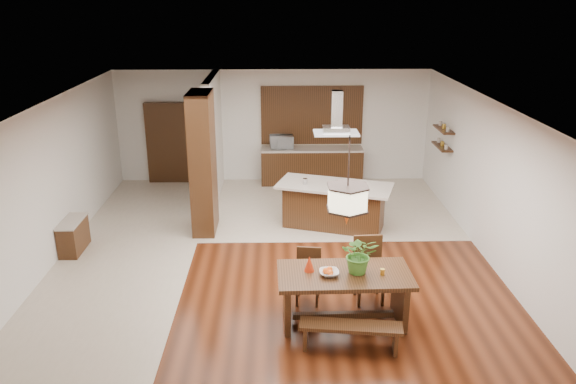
{
  "coord_description": "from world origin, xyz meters",
  "views": [
    {
      "loc": [
        0.1,
        -9.71,
        4.71
      ],
      "look_at": [
        0.3,
        0.0,
        1.25
      ],
      "focal_mm": 35.0,
      "sensor_mm": 36.0,
      "label": 1
    }
  ],
  "objects_px": {
    "hallway_console": "(73,236)",
    "dining_chair_right": "(369,271)",
    "dining_chair_left": "(308,277)",
    "foliage_plant": "(360,254)",
    "island_cup": "(353,183)",
    "dining_bench": "(350,337)",
    "microwave": "(281,142)",
    "kitchen_island": "(334,205)",
    "dining_table": "(344,286)",
    "pendant_lantern": "(348,181)",
    "range_hood": "(337,112)",
    "fruit_bowl": "(329,273)"
  },
  "relations": [
    {
      "from": "hallway_console",
      "to": "dining_chair_right",
      "type": "relative_size",
      "value": 0.83
    },
    {
      "from": "dining_chair_right",
      "to": "hallway_console",
      "type": "bearing_deg",
      "value": 157.01
    },
    {
      "from": "dining_chair_right",
      "to": "dining_chair_left",
      "type": "bearing_deg",
      "value": 178.33
    },
    {
      "from": "foliage_plant",
      "to": "island_cup",
      "type": "relative_size",
      "value": 5.28
    },
    {
      "from": "dining_bench",
      "to": "microwave",
      "type": "height_order",
      "value": "microwave"
    },
    {
      "from": "hallway_console",
      "to": "kitchen_island",
      "type": "height_order",
      "value": "kitchen_island"
    },
    {
      "from": "dining_table",
      "to": "dining_chair_left",
      "type": "xyz_separation_m",
      "value": [
        -0.51,
        0.59,
        -0.16
      ]
    },
    {
      "from": "foliage_plant",
      "to": "microwave",
      "type": "height_order",
      "value": "foliage_plant"
    },
    {
      "from": "pendant_lantern",
      "to": "microwave",
      "type": "relative_size",
      "value": 2.23
    },
    {
      "from": "dining_chair_right",
      "to": "microwave",
      "type": "relative_size",
      "value": 1.8
    },
    {
      "from": "dining_chair_left",
      "to": "range_hood",
      "type": "height_order",
      "value": "range_hood"
    },
    {
      "from": "pendant_lantern",
      "to": "dining_chair_right",
      "type": "bearing_deg",
      "value": 52.08
    },
    {
      "from": "hallway_console",
      "to": "dining_table",
      "type": "xyz_separation_m",
      "value": [
        4.9,
        -2.56,
        0.29
      ]
    },
    {
      "from": "island_cup",
      "to": "range_hood",
      "type": "bearing_deg",
      "value": 167.23
    },
    {
      "from": "dining_bench",
      "to": "fruit_bowl",
      "type": "xyz_separation_m",
      "value": [
        -0.25,
        0.65,
        0.65
      ]
    },
    {
      "from": "hallway_console",
      "to": "kitchen_island",
      "type": "distance_m",
      "value": 5.22
    },
    {
      "from": "fruit_bowl",
      "to": "island_cup",
      "type": "relative_size",
      "value": 2.57
    },
    {
      "from": "range_hood",
      "to": "foliage_plant",
      "type": "bearing_deg",
      "value": -89.91
    },
    {
      "from": "dining_chair_right",
      "to": "kitchen_island",
      "type": "xyz_separation_m",
      "value": [
        -0.27,
        3.02,
        -0.03
      ]
    },
    {
      "from": "foliage_plant",
      "to": "fruit_bowl",
      "type": "xyz_separation_m",
      "value": [
        -0.45,
        -0.08,
        -0.26
      ]
    },
    {
      "from": "fruit_bowl",
      "to": "dining_bench",
      "type": "bearing_deg",
      "value": -68.86
    },
    {
      "from": "dining_chair_right",
      "to": "foliage_plant",
      "type": "xyz_separation_m",
      "value": [
        -0.27,
        -0.59,
        0.59
      ]
    },
    {
      "from": "fruit_bowl",
      "to": "foliage_plant",
      "type": "bearing_deg",
      "value": 9.98
    },
    {
      "from": "microwave",
      "to": "kitchen_island",
      "type": "bearing_deg",
      "value": -74.88
    },
    {
      "from": "dining_chair_right",
      "to": "fruit_bowl",
      "type": "distance_m",
      "value": 1.03
    },
    {
      "from": "fruit_bowl",
      "to": "kitchen_island",
      "type": "xyz_separation_m",
      "value": [
        0.44,
        3.69,
        -0.36
      ]
    },
    {
      "from": "island_cup",
      "to": "microwave",
      "type": "height_order",
      "value": "microwave"
    },
    {
      "from": "kitchen_island",
      "to": "range_hood",
      "type": "bearing_deg",
      "value": 108.31
    },
    {
      "from": "foliage_plant",
      "to": "range_hood",
      "type": "height_order",
      "value": "range_hood"
    },
    {
      "from": "pendant_lantern",
      "to": "hallway_console",
      "type": "bearing_deg",
      "value": 152.38
    },
    {
      "from": "dining_chair_left",
      "to": "microwave",
      "type": "distance_m",
      "value": 6.03
    },
    {
      "from": "fruit_bowl",
      "to": "hallway_console",
      "type": "bearing_deg",
      "value": 150.66
    },
    {
      "from": "range_hood",
      "to": "microwave",
      "type": "bearing_deg",
      "value": 110.09
    },
    {
      "from": "dining_chair_left",
      "to": "range_hood",
      "type": "relative_size",
      "value": 0.98
    },
    {
      "from": "dining_chair_right",
      "to": "pendant_lantern",
      "type": "height_order",
      "value": "pendant_lantern"
    },
    {
      "from": "dining_chair_right",
      "to": "kitchen_island",
      "type": "relative_size",
      "value": 0.42
    },
    {
      "from": "pendant_lantern",
      "to": "island_cup",
      "type": "xyz_separation_m",
      "value": [
        0.58,
        3.55,
        -1.23
      ]
    },
    {
      "from": "dining_bench",
      "to": "dining_chair_left",
      "type": "distance_m",
      "value": 1.42
    },
    {
      "from": "dining_chair_left",
      "to": "dining_chair_right",
      "type": "distance_m",
      "value": 0.99
    },
    {
      "from": "dining_chair_left",
      "to": "pendant_lantern",
      "type": "distance_m",
      "value": 1.96
    },
    {
      "from": "hallway_console",
      "to": "fruit_bowl",
      "type": "height_order",
      "value": "fruit_bowl"
    },
    {
      "from": "range_hood",
      "to": "microwave",
      "type": "distance_m",
      "value": 3.4
    },
    {
      "from": "dining_table",
      "to": "kitchen_island",
      "type": "distance_m",
      "value": 3.64
    },
    {
      "from": "dining_table",
      "to": "pendant_lantern",
      "type": "height_order",
      "value": "pendant_lantern"
    },
    {
      "from": "island_cup",
      "to": "dining_table",
      "type": "bearing_deg",
      "value": -99.28
    },
    {
      "from": "dining_bench",
      "to": "foliage_plant",
      "type": "distance_m",
      "value": 1.19
    },
    {
      "from": "dining_chair_right",
      "to": "range_hood",
      "type": "height_order",
      "value": "range_hood"
    },
    {
      "from": "pendant_lantern",
      "to": "microwave",
      "type": "distance_m",
      "value": 6.72
    },
    {
      "from": "hallway_console",
      "to": "island_cup",
      "type": "xyz_separation_m",
      "value": [
        5.48,
        0.99,
        0.7
      ]
    },
    {
      "from": "dining_chair_left",
      "to": "island_cup",
      "type": "height_order",
      "value": "island_cup"
    }
  ]
}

